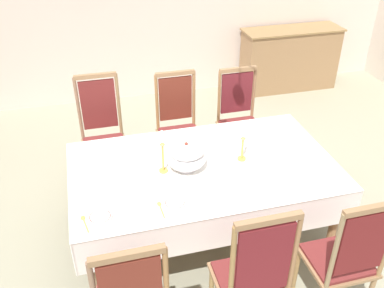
{
  "coord_description": "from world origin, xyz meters",
  "views": [
    {
      "loc": [
        -0.82,
        -2.78,
        2.73
      ],
      "look_at": [
        -0.08,
        0.01,
        0.92
      ],
      "focal_mm": 39.87,
      "sensor_mm": 36.0,
      "label": 1
    }
  ],
  "objects_px": {
    "bowl_near_left": "(100,218)",
    "spoon_secondary": "(160,206)",
    "soup_tureen": "(186,156)",
    "chair_south_c": "(345,257)",
    "chair_north_b": "(179,125)",
    "chair_north_c": "(239,118)",
    "candlestick_west": "(163,156)",
    "sideboard": "(289,59)",
    "spoon_primary": "(84,220)",
    "chair_south_b": "(253,276)",
    "candlestick_east": "(242,147)",
    "bowl_near_right": "(175,204)",
    "chair_north_a": "(103,133)",
    "dining_table": "(203,173)"
  },
  "relations": [
    {
      "from": "chair_south_c",
      "to": "candlestick_east",
      "type": "xyz_separation_m",
      "value": [
        -0.37,
        1.02,
        0.32
      ]
    },
    {
      "from": "chair_north_b",
      "to": "spoon_secondary",
      "type": "distance_m",
      "value": 1.52
    },
    {
      "from": "chair_north_c",
      "to": "soup_tureen",
      "type": "height_order",
      "value": "chair_north_c"
    },
    {
      "from": "dining_table",
      "to": "bowl_near_right",
      "type": "xyz_separation_m",
      "value": [
        -0.34,
        -0.44,
        0.1
      ]
    },
    {
      "from": "bowl_near_left",
      "to": "spoon_secondary",
      "type": "xyz_separation_m",
      "value": [
        0.42,
        0.04,
        -0.02
      ]
    },
    {
      "from": "soup_tureen",
      "to": "spoon_primary",
      "type": "distance_m",
      "value": 0.94
    },
    {
      "from": "chair_south_c",
      "to": "spoon_secondary",
      "type": "bearing_deg",
      "value": 151.74
    },
    {
      "from": "chair_north_a",
      "to": "chair_south_c",
      "type": "bearing_deg",
      "value": 125.14
    },
    {
      "from": "chair_north_b",
      "to": "candlestick_east",
      "type": "distance_m",
      "value": 1.11
    },
    {
      "from": "spoon_secondary",
      "to": "soup_tureen",
      "type": "bearing_deg",
      "value": 51.63
    },
    {
      "from": "dining_table",
      "to": "chair_south_b",
      "type": "xyz_separation_m",
      "value": [
        0.03,
        -1.03,
        -0.09
      ]
    },
    {
      "from": "candlestick_west",
      "to": "bowl_near_right",
      "type": "relative_size",
      "value": 2.58
    },
    {
      "from": "chair_north_b",
      "to": "bowl_near_left",
      "type": "distance_m",
      "value": 1.73
    },
    {
      "from": "dining_table",
      "to": "soup_tureen",
      "type": "relative_size",
      "value": 6.83
    },
    {
      "from": "chair_north_b",
      "to": "bowl_near_right",
      "type": "bearing_deg",
      "value": 75.78
    },
    {
      "from": "dining_table",
      "to": "chair_north_a",
      "type": "height_order",
      "value": "chair_north_a"
    },
    {
      "from": "chair_south_b",
      "to": "candlestick_east",
      "type": "height_order",
      "value": "chair_south_b"
    },
    {
      "from": "sideboard",
      "to": "candlestick_west",
      "type": "bearing_deg",
      "value": 47.99
    },
    {
      "from": "soup_tureen",
      "to": "spoon_secondary",
      "type": "xyz_separation_m",
      "value": [
        -0.3,
        -0.41,
        -0.11
      ]
    },
    {
      "from": "sideboard",
      "to": "chair_north_b",
      "type": "bearing_deg",
      "value": 39.1
    },
    {
      "from": "chair_north_b",
      "to": "bowl_near_left",
      "type": "relative_size",
      "value": 7.28
    },
    {
      "from": "chair_south_c",
      "to": "bowl_near_right",
      "type": "bearing_deg",
      "value": 150.52
    },
    {
      "from": "dining_table",
      "to": "chair_south_b",
      "type": "bearing_deg",
      "value": -88.14
    },
    {
      "from": "chair_north_a",
      "to": "candlestick_west",
      "type": "height_order",
      "value": "chair_north_a"
    },
    {
      "from": "bowl_near_right",
      "to": "chair_south_c",
      "type": "bearing_deg",
      "value": -29.48
    },
    {
      "from": "chair_north_b",
      "to": "sideboard",
      "type": "height_order",
      "value": "chair_north_b"
    },
    {
      "from": "chair_north_a",
      "to": "bowl_near_left",
      "type": "bearing_deg",
      "value": 85.42
    },
    {
      "from": "chair_north_c",
      "to": "candlestick_east",
      "type": "bearing_deg",
      "value": 70.0
    },
    {
      "from": "chair_south_c",
      "to": "spoon_primary",
      "type": "bearing_deg",
      "value": 160.17
    },
    {
      "from": "chair_south_b",
      "to": "spoon_secondary",
      "type": "xyz_separation_m",
      "value": [
        -0.47,
        0.62,
        0.17
      ]
    },
    {
      "from": "chair_north_a",
      "to": "sideboard",
      "type": "height_order",
      "value": "chair_north_a"
    },
    {
      "from": "chair_north_c",
      "to": "candlestick_west",
      "type": "bearing_deg",
      "value": 44.73
    },
    {
      "from": "chair_north_c",
      "to": "spoon_primary",
      "type": "height_order",
      "value": "chair_north_c"
    },
    {
      "from": "dining_table",
      "to": "soup_tureen",
      "type": "xyz_separation_m",
      "value": [
        -0.14,
        -0.0,
        0.19
      ]
    },
    {
      "from": "soup_tureen",
      "to": "candlestick_east",
      "type": "relative_size",
      "value": 0.96
    },
    {
      "from": "chair_south_b",
      "to": "spoon_primary",
      "type": "bearing_deg",
      "value": 148.86
    },
    {
      "from": "sideboard",
      "to": "bowl_near_right",
      "type": "bearing_deg",
      "value": 52.12
    },
    {
      "from": "bowl_near_left",
      "to": "dining_table",
      "type": "bearing_deg",
      "value": 27.47
    },
    {
      "from": "candlestick_east",
      "to": "bowl_near_right",
      "type": "relative_size",
      "value": 2.23
    },
    {
      "from": "chair_south_c",
      "to": "candlestick_east",
      "type": "height_order",
      "value": "chair_south_c"
    },
    {
      "from": "chair_south_c",
      "to": "spoon_secondary",
      "type": "relative_size",
      "value": 6.24
    },
    {
      "from": "chair_north_b",
      "to": "candlestick_east",
      "type": "height_order",
      "value": "chair_north_b"
    },
    {
      "from": "soup_tureen",
      "to": "bowl_near_left",
      "type": "bearing_deg",
      "value": -148.09
    },
    {
      "from": "chair_south_c",
      "to": "chair_north_b",
      "type": "bearing_deg",
      "value": 108.08
    },
    {
      "from": "dining_table",
      "to": "spoon_primary",
      "type": "relative_size",
      "value": 12.03
    },
    {
      "from": "candlestick_east",
      "to": "chair_north_b",
      "type": "bearing_deg",
      "value": 106.15
    },
    {
      "from": "soup_tureen",
      "to": "bowl_near_left",
      "type": "height_order",
      "value": "soup_tureen"
    },
    {
      "from": "candlestick_east",
      "to": "candlestick_west",
      "type": "bearing_deg",
      "value": -180.0
    },
    {
      "from": "spoon_primary",
      "to": "sideboard",
      "type": "distance_m",
      "value": 4.41
    },
    {
      "from": "chair_north_b",
      "to": "chair_south_c",
      "type": "bearing_deg",
      "value": 108.08
    }
  ]
}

